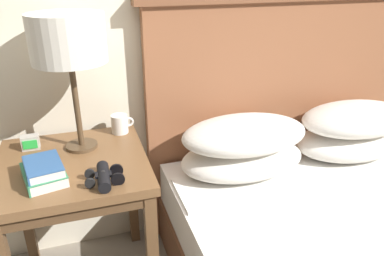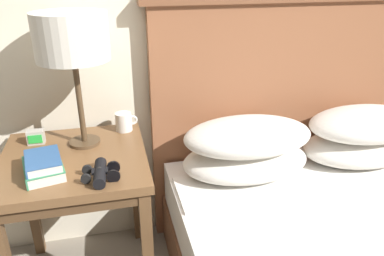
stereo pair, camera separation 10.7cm
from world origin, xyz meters
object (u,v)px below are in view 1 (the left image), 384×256
Objects in this scene: nightstand at (75,180)px; bed at (363,256)px; table_lamp at (68,41)px; alarm_clock at (31,142)px; binoculars_pair at (104,176)px; book_on_nightstand at (43,175)px; book_stacked_on_top at (43,167)px; coffee_mug at (120,124)px.

nightstand is 1.20m from bed.
alarm_clock is at bearing 166.81° from table_lamp.
binoculars_pair is at bearing 163.65° from bed.
bed is 25.94× the size of alarm_clock.
alarm_clock reaches higher than book_on_nightstand.
bed is 3.31× the size of table_lamp.
table_lamp is 3.42× the size of binoculars_pair.
table_lamp reaches higher than binoculars_pair.
alarm_clock is at bearing 102.36° from book_on_nightstand.
table_lamp is 0.48m from book_stacked_on_top.
table_lamp is (-1.03, 0.59, 0.81)m from bed.
book_on_nightstand is at bearing 162.74° from bed.
table_lamp is 0.45m from coffee_mug.
coffee_mug reaches higher than alarm_clock.
nightstand is 4.09× the size of binoculars_pair.
table_lamp is at bearing 150.11° from bed.
coffee_mug is at bearing 140.85° from bed.
nightstand is at bearing 50.26° from book_stacked_on_top.
coffee_mug reaches higher than book_on_nightstand.
binoculars_pair is at bearing -60.56° from nightstand.
nightstand is 0.34m from coffee_mug.
nightstand is 6.39× the size of coffee_mug.
table_lamp is at bearing -150.09° from coffee_mug.
book_on_nightstand is 0.46m from coffee_mug.
table_lamp is at bearing 101.81° from binoculars_pair.
table_lamp is at bearing 69.14° from nightstand.
binoculars_pair is at bearing -78.19° from table_lamp.
binoculars_pair is (0.21, -0.08, 0.00)m from book_on_nightstand.
table_lamp is 5.33× the size of coffee_mug.
book_on_nightstand is 0.22m from binoculars_pair.
book_on_nightstand is 0.04m from book_stacked_on_top.
table_lamp reaches higher than book_on_nightstand.
table_lamp reaches higher than alarm_clock.
table_lamp is at bearing 57.74° from book_on_nightstand.
table_lamp is 2.80× the size of book_stacked_on_top.
alarm_clock is at bearing 134.27° from nightstand.
coffee_mug is (-0.85, 0.69, 0.41)m from bed.
bed is at bearing -27.41° from alarm_clock.
coffee_mug is (0.22, 0.22, 0.13)m from nightstand.
binoculars_pair is (0.20, -0.08, -0.03)m from book_stacked_on_top.
binoculars_pair is 2.30× the size of alarm_clock.
coffee_mug is 0.38m from alarm_clock.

